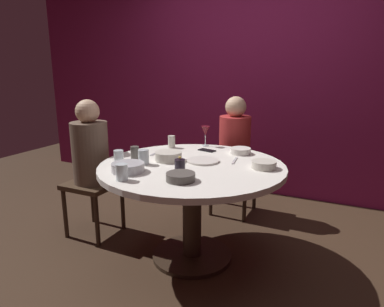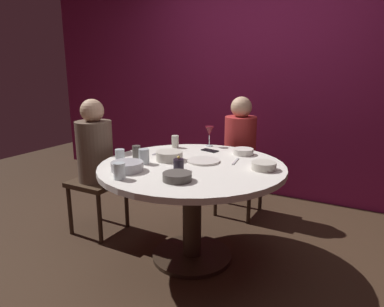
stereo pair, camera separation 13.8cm
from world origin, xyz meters
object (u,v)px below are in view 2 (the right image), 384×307
object	(u,v)px
seated_diner_left	(95,152)
bowl_small_white	(177,177)
candle_holder	(179,165)
cup_near_candle	(120,156)
dinner_plate	(203,161)
cup_center_front	(136,152)
bowl_sauce_side	(243,152)
cup_by_left_diner	(175,141)
seated_diner_back	(240,143)
bowl_serving_large	(127,166)
cup_far_edge	(144,156)
wine_glass	(209,132)
bowl_salad_center	(264,166)
cell_phone	(210,150)
cup_by_right_diner	(119,171)
dining_table	(192,185)
bowl_rice_portion	(169,156)

from	to	relation	value
seated_diner_left	bowl_small_white	distance (m)	1.09
candle_holder	cup_near_candle	distance (m)	0.49
dinner_plate	cup_center_front	xyz separation A→B (m)	(-0.49, -0.16, 0.04)
bowl_sauce_side	cup_by_left_diner	bearing A→B (deg)	-175.48
seated_diner_back	bowl_serving_large	bearing A→B (deg)	-13.35
cup_by_left_diner	cup_far_edge	size ratio (longest dim) A/B	0.97
wine_glass	bowl_sauce_side	world-z (taller)	wine_glass
wine_glass	bowl_salad_center	world-z (taller)	wine_glass
cell_phone	bowl_small_white	world-z (taller)	bowl_small_white
bowl_salad_center	cup_by_left_diner	world-z (taller)	cup_by_left_diner
cup_by_right_diner	seated_diner_left	bearing A→B (deg)	143.92
bowl_small_white	cup_by_right_diner	xyz separation A→B (m)	(-0.33, -0.15, 0.03)
seated_diner_left	seated_diner_back	distance (m)	1.33
dinner_plate	dining_table	bearing A→B (deg)	-111.59
candle_holder	cup_far_edge	xyz separation A→B (m)	(-0.30, 0.03, 0.01)
cell_phone	bowl_serving_large	bearing A→B (deg)	175.11
seated_diner_back	cup_center_front	size ratio (longest dim) A/B	11.57
dinner_plate	cup_by_right_diner	world-z (taller)	cup_by_right_diner
cell_phone	cup_center_front	distance (m)	0.62
wine_glass	cup_by_left_diner	size ratio (longest dim) A/B	1.69
bowl_sauce_side	cup_by_left_diner	xyz separation A→B (m)	(-0.60, -0.05, 0.03)
cup_far_edge	wine_glass	bearing A→B (deg)	77.44
cup_near_candle	dining_table	bearing A→B (deg)	21.48
bowl_sauce_side	cup_far_edge	xyz separation A→B (m)	(-0.53, -0.59, 0.03)
bowl_sauce_side	cup_near_candle	bearing A→B (deg)	-138.01
dinner_plate	bowl_sauce_side	world-z (taller)	bowl_sauce_side
bowl_small_white	cell_phone	bearing A→B (deg)	101.54
cell_phone	bowl_rice_portion	bearing A→B (deg)	174.00
bowl_small_white	dining_table	bearing A→B (deg)	104.74
seated_diner_left	candle_holder	bearing A→B (deg)	-10.53
cup_near_candle	cup_by_left_diner	size ratio (longest dim) A/B	0.91
seated_diner_back	cup_far_edge	bearing A→B (deg)	-15.95
bowl_serving_large	cup_near_candle	world-z (taller)	cup_near_candle
candle_holder	cup_near_candle	bearing A→B (deg)	-177.29
wine_glass	cup_near_candle	xyz separation A→B (m)	(-0.34, -0.78, -0.08)
seated_diner_left	bowl_rice_portion	world-z (taller)	seated_diner_left
bowl_serving_large	bowl_salad_center	xyz separation A→B (m)	(0.80, 0.47, -0.00)
seated_diner_back	cup_by_left_diner	bearing A→B (deg)	-34.95
bowl_small_white	bowl_sauce_side	size ratio (longest dim) A/B	1.11
bowl_serving_large	cup_center_front	size ratio (longest dim) A/B	2.19
dinner_plate	cup_by_right_diner	xyz separation A→B (m)	(-0.28, -0.61, 0.04)
seated_diner_left	bowl_salad_center	distance (m)	1.43
dining_table	cup_by_right_diner	xyz separation A→B (m)	(-0.24, -0.51, 0.20)
dining_table	bowl_sauce_side	size ratio (longest dim) A/B	8.22
wine_glass	cup_far_edge	xyz separation A→B (m)	(-0.16, -0.73, -0.07)
bowl_serving_large	cup_by_left_diner	xyz separation A→B (m)	(-0.08, 0.74, 0.02)
wine_glass	bowl_serving_large	distance (m)	0.95
bowl_serving_large	cup_near_candle	bearing A→B (deg)	141.32
cell_phone	cup_center_front	bearing A→B (deg)	154.09
bowl_sauce_side	cup_by_right_diner	world-z (taller)	cup_by_right_diner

